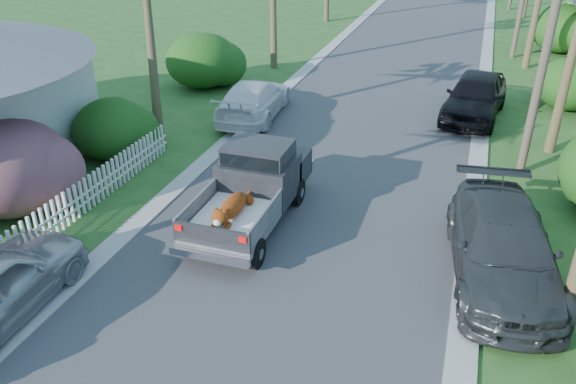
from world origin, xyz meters
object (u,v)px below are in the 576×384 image
(parked_car_rm, at_px, (503,247))
(utility_pole_b, at_px, (552,26))
(parked_car_rf, at_px, (475,96))
(parked_car_lf, at_px, (254,100))
(pickup_truck, at_px, (255,184))

(parked_car_rm, relative_size, utility_pole_b, 0.61)
(parked_car_rf, xyz_separation_m, parked_car_lf, (-8.24, -2.77, -0.13))
(parked_car_lf, xyz_separation_m, utility_pole_b, (9.91, -1.96, 3.87))
(parked_car_lf, bearing_deg, parked_car_rf, -166.40)
(pickup_truck, height_order, parked_car_rm, pickup_truck)
(parked_car_rm, bearing_deg, parked_car_rf, 87.71)
(pickup_truck, relative_size, parked_car_rm, 0.94)
(pickup_truck, bearing_deg, utility_pole_b, 36.80)
(pickup_truck, bearing_deg, parked_car_rm, -6.83)
(parked_car_rm, xyz_separation_m, parked_car_rf, (-1.01, 10.73, 0.07))
(parked_car_rm, distance_m, parked_car_lf, 12.20)
(pickup_truck, relative_size, parked_car_lf, 1.02)
(parked_car_rm, height_order, parked_car_rf, parked_car_rf)
(parked_car_lf, distance_m, utility_pole_b, 10.82)
(utility_pole_b, bearing_deg, pickup_truck, -143.20)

